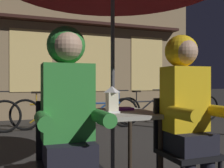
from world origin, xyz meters
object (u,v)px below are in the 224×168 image
(lantern, at_px, (112,99))
(bicycle_furthest, at_px, (195,108))
(person_left_hooded, at_px, (68,106))
(chair_left, at_px, (67,156))
(bicycle_fourth, at_px, (102,112))
(book, at_px, (122,109))
(bicycle_fifth, at_px, (147,110))
(cafe_table, at_px, (113,123))
(chair_right, at_px, (182,144))
(bicycle_third, at_px, (50,113))
(person_right_hooded, at_px, (187,102))

(lantern, xyz_separation_m, bicycle_furthest, (3.47, 3.28, -0.51))
(lantern, bearing_deg, person_left_hooded, -141.45)
(chair_left, xyz_separation_m, bicycle_fourth, (1.42, 3.60, -0.14))
(book, bearing_deg, bicycle_fifth, 62.93)
(cafe_table, relative_size, bicycle_fourth, 0.44)
(chair_right, height_order, person_left_hooded, person_left_hooded)
(chair_left, xyz_separation_m, bicycle_fifth, (2.62, 3.74, -0.14))
(cafe_table, height_order, book, book)
(lantern, relative_size, chair_left, 0.27)
(lantern, distance_m, chair_left, 0.66)
(bicycle_fifth, bearing_deg, bicycle_third, 179.81)
(bicycle_fourth, relative_size, bicycle_furthest, 1.00)
(chair_right, bearing_deg, bicycle_third, 99.70)
(person_right_hooded, bearing_deg, bicycle_fourth, 82.82)
(person_left_hooded, relative_size, bicycle_third, 0.84)
(person_left_hooded, bearing_deg, bicycle_fifth, 55.46)
(lantern, bearing_deg, bicycle_fourth, 73.58)
(lantern, xyz_separation_m, book, (0.16, 0.17, -0.11))
(bicycle_fifth, height_order, book, bicycle_fifth)
(chair_left, height_order, chair_right, same)
(bicycle_furthest, bearing_deg, chair_right, -129.58)
(bicycle_fourth, relative_size, book, 8.35)
(bicycle_fourth, distance_m, book, 3.26)
(chair_left, bearing_deg, book, 37.55)
(bicycle_third, relative_size, bicycle_fourth, 0.99)
(bicycle_third, xyz_separation_m, bicycle_fifth, (2.30, -0.01, 0.00))
(bicycle_furthest, bearing_deg, bicycle_third, 177.27)
(bicycle_fourth, distance_m, bicycle_fifth, 1.20)
(person_left_hooded, relative_size, bicycle_fifth, 0.83)
(chair_right, relative_size, book, 4.35)
(bicycle_third, height_order, bicycle_furthest, same)
(bicycle_fourth, relative_size, bicycle_fifth, 0.99)
(person_right_hooded, bearing_deg, bicycle_fifth, 66.46)
(person_left_hooded, relative_size, bicycle_furthest, 0.84)
(person_left_hooded, xyz_separation_m, person_right_hooded, (0.96, 0.00, 0.00))
(lantern, relative_size, bicycle_furthest, 0.14)
(lantern, height_order, bicycle_third, lantern)
(cafe_table, bearing_deg, person_right_hooded, -41.57)
(bicycle_third, distance_m, bicycle_furthest, 3.60)
(lantern, bearing_deg, bicycle_fifth, 57.81)
(person_left_hooded, xyz_separation_m, bicycle_furthest, (3.92, 3.64, -0.50))
(bicycle_third, bearing_deg, lantern, -87.84)
(person_right_hooded, distance_m, bicycle_furthest, 4.71)
(book, bearing_deg, chair_right, -49.13)
(chair_right, xyz_separation_m, book, (-0.35, 0.47, 0.26))
(person_left_hooded, xyz_separation_m, bicycle_fourth, (1.42, 3.66, -0.50))
(person_left_hooded, distance_m, book, 0.81)
(cafe_table, relative_size, person_right_hooded, 0.53)
(person_left_hooded, distance_m, bicycle_fourth, 3.95)
(person_right_hooded, xyz_separation_m, bicycle_fifth, (1.66, 3.80, -0.50))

